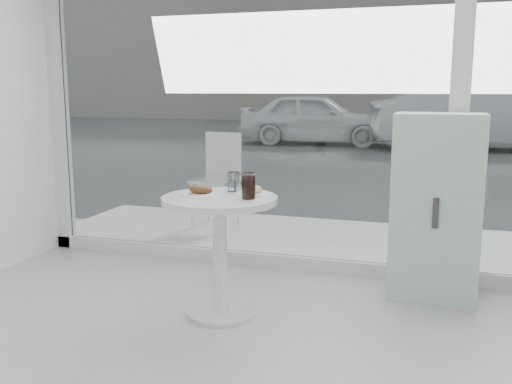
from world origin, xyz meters
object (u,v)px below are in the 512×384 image
(plate_fritter, at_px, (201,192))
(mint_cabinet, at_px, (436,207))
(car_white, at_px, (316,119))
(cola_glass, at_px, (249,186))
(water_tumbler_a, at_px, (234,183))
(water_tumbler_b, at_px, (239,184))
(patio_chair, at_px, (219,173))
(plate_donut, at_px, (252,191))
(main_table, at_px, (220,231))
(car_silver, at_px, (474,117))

(plate_fritter, bearing_deg, mint_cabinet, 28.93)
(car_white, relative_size, cola_glass, 24.66)
(water_tumbler_a, bearing_deg, cola_glass, -51.42)
(water_tumbler_b, bearing_deg, car_white, 99.20)
(car_white, bearing_deg, patio_chair, -177.77)
(mint_cabinet, distance_m, water_tumbler_b, 1.36)
(mint_cabinet, bearing_deg, water_tumbler_a, -155.72)
(patio_chair, height_order, plate_donut, patio_chair)
(main_table, distance_m, water_tumbler_a, 0.35)
(plate_donut, bearing_deg, car_white, 99.71)
(water_tumbler_a, xyz_separation_m, water_tumbler_b, (0.04, -0.01, -0.01))
(plate_fritter, distance_m, water_tumbler_a, 0.26)
(plate_fritter, distance_m, water_tumbler_b, 0.28)
(mint_cabinet, relative_size, plate_fritter, 5.43)
(main_table, xyz_separation_m, plate_donut, (0.17, 0.12, 0.24))
(car_white, bearing_deg, plate_donut, -173.76)
(main_table, height_order, cola_glass, cola_glass)
(mint_cabinet, relative_size, car_white, 0.32)
(car_silver, distance_m, cola_glass, 11.30)
(mint_cabinet, distance_m, water_tumbler_a, 1.39)
(patio_chair, bearing_deg, water_tumbler_a, -59.97)
(main_table, bearing_deg, car_silver, 79.56)
(main_table, relative_size, patio_chair, 0.82)
(cola_glass, bearing_deg, mint_cabinet, 35.40)
(plate_fritter, xyz_separation_m, water_tumbler_a, (0.14, 0.22, 0.03))
(car_white, relative_size, water_tumbler_b, 34.76)
(car_silver, bearing_deg, cola_glass, 159.61)
(car_white, xyz_separation_m, cola_glass, (1.96, -11.48, 0.18))
(patio_chair, height_order, car_silver, car_silver)
(car_white, bearing_deg, plate_fritter, -175.28)
(car_silver, distance_m, plate_fritter, 11.36)
(patio_chair, bearing_deg, plate_donut, -57.32)
(mint_cabinet, height_order, plate_donut, mint_cabinet)
(cola_glass, bearing_deg, car_white, 99.71)
(plate_fritter, bearing_deg, car_white, 98.19)
(main_table, distance_m, water_tumbler_b, 0.34)
(main_table, xyz_separation_m, patio_chair, (-0.84, 2.13, 0.03))
(plate_fritter, bearing_deg, cola_glass, 0.06)
(water_tumbler_b, bearing_deg, mint_cabinet, 24.51)
(plate_fritter, bearing_deg, car_silver, 78.98)
(water_tumbler_b, bearing_deg, cola_glass, -57.11)
(main_table, height_order, plate_donut, plate_donut)
(main_table, relative_size, mint_cabinet, 0.61)
(water_tumbler_a, distance_m, cola_glass, 0.28)
(patio_chair, bearing_deg, mint_cabinet, -26.78)
(water_tumbler_a, relative_size, cola_glass, 0.79)
(plate_donut, relative_size, water_tumbler_a, 1.72)
(patio_chair, distance_m, cola_glass, 2.38)
(plate_fritter, height_order, cola_glass, cola_glass)
(car_silver, bearing_deg, mint_cabinet, 164.83)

